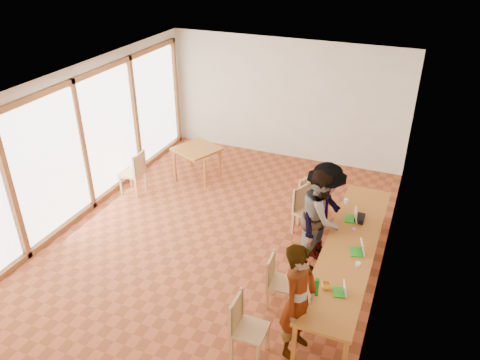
{
  "coord_description": "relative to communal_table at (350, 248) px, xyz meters",
  "views": [
    {
      "loc": [
        3.19,
        -6.63,
        5.32
      ],
      "look_at": [
        0.25,
        0.46,
        1.1
      ],
      "focal_mm": 35.0,
      "sensor_mm": 36.0,
      "label": 1
    }
  ],
  "objects": [
    {
      "name": "laptop_mid",
      "position": [
        0.16,
        -0.14,
        0.11
      ],
      "size": [
        0.28,
        0.3,
        0.21
      ],
      "rotation": [
        0.0,
        0.0,
        0.29
      ],
      "color": "green",
      "rests_on": "communal_table"
    },
    {
      "name": "condiment_cup",
      "position": [
        0.2,
        -0.47,
        0.08
      ],
      "size": [
        0.08,
        0.08,
        0.06
      ],
      "primitive_type": "cylinder",
      "color": "white",
      "rests_on": "communal_table"
    },
    {
      "name": "window_wall",
      "position": [
        -5.46,
        0.3,
        0.8
      ],
      "size": [
        0.1,
        8.0,
        3.0
      ],
      "primitive_type": "cube",
      "color": "white",
      "rests_on": "ground"
    },
    {
      "name": "wall_back",
      "position": [
        -2.5,
        4.3,
        0.8
      ],
      "size": [
        6.0,
        0.1,
        3.0
      ],
      "primitive_type": "cube",
      "color": "white",
      "rests_on": "ground"
    },
    {
      "name": "chair_spare",
      "position": [
        -4.89,
        1.18,
        -0.1
      ],
      "size": [
        0.48,
        0.48,
        0.53
      ],
      "rotation": [
        0.0,
        0.0,
        3.17
      ],
      "color": "tan",
      "rests_on": "ground"
    },
    {
      "name": "person_near",
      "position": [
        -0.38,
        -1.7,
        0.19
      ],
      "size": [
        0.56,
        0.73,
        1.78
      ],
      "primitive_type": "imported",
      "rotation": [
        0.0,
        0.0,
        1.35
      ],
      "color": "gray",
      "rests_on": "ground"
    },
    {
      "name": "side_table",
      "position": [
        -4.0,
        2.38,
        -0.03
      ],
      "size": [
        0.9,
        0.9,
        0.75
      ],
      "rotation": [
        0.0,
        0.0,
        -0.4
      ],
      "color": "#B66728",
      "rests_on": "ground"
    },
    {
      "name": "person_mid",
      "position": [
        -0.6,
        0.4,
        0.2
      ],
      "size": [
        0.73,
        0.92,
        1.81
      ],
      "primitive_type": "imported",
      "rotation": [
        0.0,
        0.0,
        1.62
      ],
      "color": "gray",
      "rests_on": "ground"
    },
    {
      "name": "chair_empty",
      "position": [
        -1.07,
        1.5,
        -0.09
      ],
      "size": [
        0.59,
        0.59,
        0.54
      ],
      "rotation": [
        0.0,
        0.0,
        -0.33
      ],
      "color": "tan",
      "rests_on": "ground"
    },
    {
      "name": "clear_glass",
      "position": [
        -0.33,
        1.26,
        0.09
      ],
      "size": [
        0.07,
        0.07,
        0.09
      ],
      "primitive_type": "cylinder",
      "color": "silver",
      "rests_on": "communal_table"
    },
    {
      "name": "yellow_mug",
      "position": [
        -0.13,
        -1.16,
        0.1
      ],
      "size": [
        0.17,
        0.17,
        0.1
      ],
      "primitive_type": "imported",
      "rotation": [
        0.0,
        0.0,
        0.37
      ],
      "color": "yellow",
      "rests_on": "communal_table"
    },
    {
      "name": "chair_far",
      "position": [
        -1.08,
        1.15,
        -0.11
      ],
      "size": [
        0.6,
        0.6,
        0.52
      ],
      "rotation": [
        0.0,
        0.0,
        -0.41
      ],
      "color": "tan",
      "rests_on": "ground"
    },
    {
      "name": "ground",
      "position": [
        -2.5,
        0.3,
        -0.7
      ],
      "size": [
        8.0,
        8.0,
        0.0
      ],
      "primitive_type": "plane",
      "color": "#A14927",
      "rests_on": "ground"
    },
    {
      "name": "chair_mid",
      "position": [
        -0.94,
        -0.94,
        -0.16
      ],
      "size": [
        0.44,
        0.44,
        0.47
      ],
      "rotation": [
        0.0,
        0.0,
        0.07
      ],
      "color": "tan",
      "rests_on": "ground"
    },
    {
      "name": "wall_right",
      "position": [
        0.5,
        0.3,
        0.8
      ],
      "size": [
        0.1,
        8.0,
        3.0
      ],
      "primitive_type": "cube",
      "color": "white",
      "rests_on": "ground"
    },
    {
      "name": "chair_near",
      "position": [
        -1.05,
        -2.04,
        -0.11
      ],
      "size": [
        0.46,
        0.46,
        0.52
      ],
      "rotation": [
        0.0,
        0.0,
        0.01
      ],
      "color": "tan",
      "rests_on": "ground"
    },
    {
      "name": "communal_table",
      "position": [
        0.0,
        0.0,
        0.0
      ],
      "size": [
        0.8,
        4.0,
        0.75
      ],
      "color": "#B66728",
      "rests_on": "ground"
    },
    {
      "name": "pink_phone",
      "position": [
        -0.03,
        0.47,
        0.05
      ],
      "size": [
        0.05,
        0.1,
        0.01
      ],
      "primitive_type": "cube",
      "color": "#F75389",
      "rests_on": "communal_table"
    },
    {
      "name": "wall_front",
      "position": [
        -2.5,
        -3.7,
        0.8
      ],
      "size": [
        6.0,
        0.1,
        3.0
      ],
      "primitive_type": "cube",
      "color": "white",
      "rests_on": "ground"
    },
    {
      "name": "laptop_near",
      "position": [
        0.1,
        -1.17,
        0.1
      ],
      "size": [
        0.23,
        0.25,
        0.18
      ],
      "rotation": [
        0.0,
        0.0,
        0.25
      ],
      "color": "green",
      "rests_on": "communal_table"
    },
    {
      "name": "black_pouch",
      "position": [
        0.01,
        0.78,
        0.09
      ],
      "size": [
        0.16,
        0.26,
        0.09
      ],
      "primitive_type": "cube",
      "color": "black",
      "rests_on": "communal_table"
    },
    {
      "name": "green_bottle",
      "position": [
        -0.23,
        -1.34,
        0.19
      ],
      "size": [
        0.07,
        0.07,
        0.28
      ],
      "primitive_type": "cylinder",
      "color": "#16721C",
      "rests_on": "communal_table"
    },
    {
      "name": "person_far",
      "position": [
        -0.58,
        0.53,
        0.22
      ],
      "size": [
        0.96,
        1.33,
        1.85
      ],
      "primitive_type": "imported",
      "rotation": [
        0.0,
        0.0,
        1.33
      ],
      "color": "gray",
      "rests_on": "ground"
    },
    {
      "name": "ceiling",
      "position": [
        -2.5,
        0.3,
        2.32
      ],
      "size": [
        6.0,
        8.0,
        0.04
      ],
      "primitive_type": "cube",
      "color": "white",
      "rests_on": "wall_back"
    },
    {
      "name": "laptop_far",
      "position": [
        -0.1,
        0.76,
        0.11
      ],
      "size": [
        0.25,
        0.28,
        0.22
      ],
      "rotation": [
        0.0,
        0.0,
        0.11
      ],
      "color": "green",
      "rests_on": "communal_table"
    }
  ]
}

